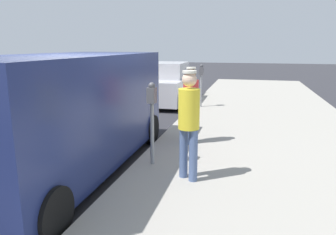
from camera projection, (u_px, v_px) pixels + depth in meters
ground_plane at (88, 165)px, 6.35m from camera, size 80.00×80.00×0.00m
sidewalk_slab at (273, 179)px, 5.49m from camera, size 5.00×32.00×0.15m
parking_meter_near at (152, 110)px, 5.76m from camera, size 0.14×0.18×1.52m
parking_meter_far at (201, 78)px, 11.36m from camera, size 0.14×0.18×1.52m
pedestrian_in_red at (191, 100)px, 7.07m from camera, size 0.34×0.35×1.70m
pedestrian_in_yellow at (189, 118)px, 5.09m from camera, size 0.34×0.34×1.78m
parked_van at (68, 110)px, 5.83m from camera, size 2.16×5.22×2.15m
parked_sedan_ahead at (166, 85)px, 13.13m from camera, size 2.01×4.43×1.65m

